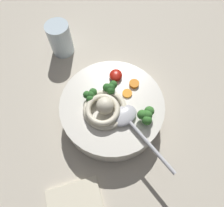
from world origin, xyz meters
The scene contains 11 objects.
table_slab centered at (0.00, 0.00, 1.44)cm, with size 135.79×135.79×2.89cm, color #BCB29E.
soup_bowl centered at (2.35, -1.24, 6.09)cm, with size 23.73×23.73×6.19cm.
noodle_pile centered at (4.39, -2.63, 10.41)cm, with size 10.62×10.41×4.27cm.
soup_spoon centered at (6.26, 2.69, 9.88)cm, with size 14.53×14.61×1.60cm.
chili_sauce_dollop centered at (-4.79, -1.23, 9.83)cm, with size 3.35×3.01×1.51cm, color #B2190F.
broccoli_floret_right centered at (1.78, -6.09, 10.80)cm, with size 3.48×2.99×2.75cm.
broccoli_floret_beside_noodles centered at (-0.56, -1.94, 10.90)cm, with size 3.68×3.17×2.91cm.
broccoli_floret_front centered at (5.17, 6.28, 11.12)cm, with size 4.13×3.55×3.26cm.
carrot_slice_near_spoon centered at (-0.52, 1.91, 9.29)cm, with size 2.22×2.22×0.42cm, color orange.
carrot_slice_extra_b centered at (-3.19, 3.28, 9.45)cm, with size 2.30×2.30×0.75cm, color orange.
drinking_glass centered at (-16.40, -18.00, 7.52)cm, with size 6.31×6.31×9.26cm, color silver.
Camera 1 is at (21.95, 1.19, 49.41)cm, focal length 32.16 mm.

